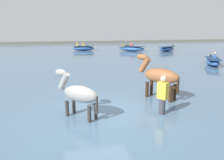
# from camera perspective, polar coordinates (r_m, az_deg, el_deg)

# --- Properties ---
(ground_plane) EXTENTS (120.00, 120.00, 0.00)m
(ground_plane) POSITION_cam_1_polar(r_m,az_deg,el_deg) (7.39, -3.25, -10.80)
(ground_plane) COLOR #666051
(water_surface) EXTENTS (90.00, 90.00, 0.37)m
(water_surface) POSITION_cam_1_polar(r_m,az_deg,el_deg) (16.91, -10.14, 3.36)
(water_surface) COLOR slate
(water_surface) RESTS_ON ground
(horse_lead_chestnut) EXTENTS (1.37, 1.74, 2.07)m
(horse_lead_chestnut) POSITION_cam_1_polar(r_m,az_deg,el_deg) (8.52, 12.55, 0.83)
(horse_lead_chestnut) COLOR brown
(horse_lead_chestnut) RESTS_ON ground
(horse_trailing_grey) EXTENTS (1.34, 1.41, 1.80)m
(horse_trailing_grey) POSITION_cam_1_polar(r_m,az_deg,el_deg) (6.59, -8.87, -4.02)
(horse_trailing_grey) COLOR gray
(horse_trailing_grey) RESTS_ON ground
(boat_near_starboard) EXTENTS (3.13, 2.32, 0.74)m
(boat_near_starboard) POSITION_cam_1_polar(r_m,az_deg,el_deg) (28.74, 14.45, 8.07)
(boat_near_starboard) COLOR #28518E
(boat_near_starboard) RESTS_ON water_surface
(boat_distant_east) EXTENTS (3.29, 3.14, 1.13)m
(boat_distant_east) POSITION_cam_1_polar(r_m,az_deg,el_deg) (27.92, 5.27, 8.35)
(boat_distant_east) COLOR #28518E
(boat_distant_east) RESTS_ON water_surface
(boat_distant_west) EXTENTS (2.97, 1.48, 1.10)m
(boat_distant_west) POSITION_cam_1_polar(r_m,az_deg,el_deg) (28.87, -7.69, 8.43)
(boat_distant_west) COLOR #28518E
(boat_distant_west) RESTS_ON water_surface
(boat_far_offshore) EXTENTS (2.21, 2.81, 1.02)m
(boat_far_offshore) POSITION_cam_1_polar(r_m,az_deg,el_deg) (18.23, 25.35, 4.46)
(boat_far_offshore) COLOR #28518E
(boat_far_offshore) RESTS_ON water_surface
(boat_near_port) EXTENTS (1.37, 2.71, 1.03)m
(boat_near_port) POSITION_cam_1_polar(r_m,az_deg,el_deg) (32.84, 3.66, 9.01)
(boat_near_port) COLOR gold
(boat_near_port) RESTS_ON water_surface
(person_onlooker_right) EXTENTS (0.33, 0.38, 1.63)m
(person_onlooker_right) POSITION_cam_1_polar(r_m,az_deg,el_deg) (6.98, 13.36, -4.97)
(person_onlooker_right) COLOR #383842
(person_onlooker_right) RESTS_ON ground
(far_shoreline) EXTENTS (80.00, 2.40, 0.84)m
(far_shoreline) POSITION_cam_1_polar(r_m,az_deg,el_deg) (45.81, -13.34, 9.57)
(far_shoreline) COLOR #706B5B
(far_shoreline) RESTS_ON ground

